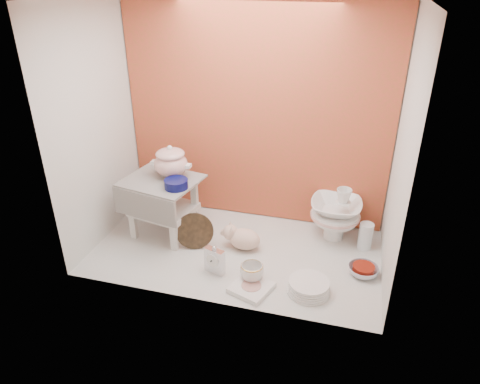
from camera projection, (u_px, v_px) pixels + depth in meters
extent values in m
plane|color=silver|center=(236.00, 251.00, 2.85)|extent=(1.80, 1.80, 0.00)
cube|color=#C83F32|center=(256.00, 115.00, 2.93)|extent=(1.80, 0.06, 1.50)
cube|color=silver|center=(95.00, 127.00, 2.71)|extent=(0.06, 1.00, 1.50)
cube|color=silver|center=(403.00, 158.00, 2.29)|extent=(0.06, 1.00, 1.50)
cylinder|color=#090B45|center=(176.00, 184.00, 2.73)|extent=(0.19, 0.19, 0.05)
imported|color=white|center=(166.00, 198.00, 3.22)|extent=(0.30, 0.30, 0.24)
cube|color=silver|center=(215.00, 260.00, 2.61)|extent=(0.13, 0.08, 0.18)
ellipsoid|color=beige|center=(245.00, 239.00, 2.83)|extent=(0.31, 0.26, 0.15)
cylinder|color=white|center=(252.00, 280.00, 2.58)|extent=(0.18, 0.18, 0.01)
imported|color=white|center=(252.00, 272.00, 2.55)|extent=(0.16, 0.16, 0.11)
cube|color=white|center=(251.00, 288.00, 2.50)|extent=(0.26, 0.26, 0.03)
cylinder|color=white|center=(309.00, 287.00, 2.48)|extent=(0.30, 0.30, 0.07)
imported|color=silver|center=(363.00, 271.00, 2.62)|extent=(0.22, 0.22, 0.06)
cylinder|color=silver|center=(365.00, 236.00, 2.84)|extent=(0.11, 0.11, 0.18)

